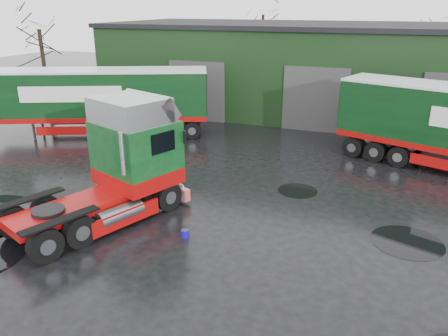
% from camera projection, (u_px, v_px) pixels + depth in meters
% --- Properties ---
extents(ground, '(100.00, 100.00, 0.00)m').
position_uv_depth(ground, '(194.00, 221.00, 16.19)').
color(ground, black).
extents(warehouse, '(32.40, 12.40, 6.30)m').
position_uv_depth(warehouse, '(330.00, 68.00, 31.96)').
color(warehouse, black).
rests_on(warehouse, ground).
extents(hero_tractor, '(5.47, 7.74, 4.43)m').
position_uv_depth(hero_tractor, '(90.00, 166.00, 15.34)').
color(hero_tractor, '#0E4119').
rests_on(hero_tractor, ground).
extents(trailer_left, '(12.97, 7.60, 4.03)m').
position_uv_depth(trailer_left, '(100.00, 103.00, 26.17)').
color(trailer_left, silver).
rests_on(trailer_left, ground).
extents(wash_bucket, '(0.31, 0.31, 0.26)m').
position_uv_depth(wash_bucket, '(185.00, 234.00, 15.06)').
color(wash_bucket, '#1607AA').
rests_on(wash_bucket, ground).
extents(tree_left, '(4.40, 4.40, 8.50)m').
position_uv_depth(tree_left, '(42.00, 54.00, 30.80)').
color(tree_left, black).
rests_on(tree_left, ground).
extents(tree_back_a, '(4.40, 4.40, 9.50)m').
position_uv_depth(tree_back_a, '(262.00, 35.00, 42.79)').
color(tree_back_a, black).
rests_on(tree_back_a, ground).
extents(tree_back_b, '(4.40, 4.40, 7.50)m').
position_uv_depth(tree_back_b, '(440.00, 51.00, 37.89)').
color(tree_back_b, black).
rests_on(tree_back_b, ground).
extents(puddle_1, '(1.69, 1.69, 0.01)m').
position_uv_depth(puddle_1, '(298.00, 191.00, 18.84)').
color(puddle_1, black).
rests_on(puddle_1, ground).
extents(puddle_4, '(2.40, 2.40, 0.01)m').
position_uv_depth(puddle_4, '(407.00, 242.00, 14.76)').
color(puddle_4, black).
rests_on(puddle_4, ground).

